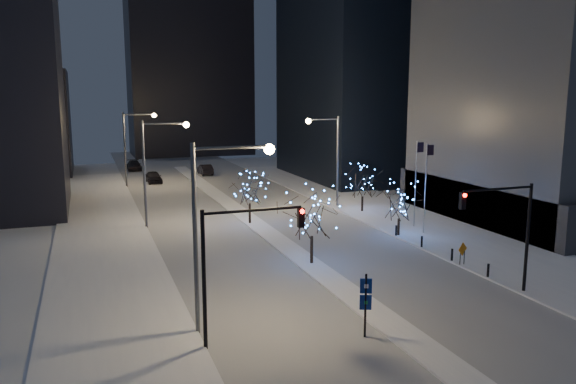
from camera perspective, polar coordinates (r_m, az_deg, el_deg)
name	(u,v)px	position (r m, az deg, el deg)	size (l,w,h in m)	color
ground	(385,321)	(32.21, 9.81, -12.83)	(160.00, 160.00, 0.00)	white
road	(230,205)	(63.71, -5.94, -1.32)	(20.00, 130.00, 0.02)	#A8ADB7
median	(241,213)	(58.96, -4.76, -2.15)	(2.00, 80.00, 0.15)	white
east_sidewalk	(418,222)	(56.02, 13.04, -3.02)	(10.00, 90.00, 0.15)	white
west_sidewalk	(105,250)	(47.31, -18.11, -5.65)	(8.00, 90.00, 0.15)	white
filler_west_far	(7,123)	(96.40, -26.65, 6.28)	(18.00, 16.00, 16.00)	black
horizon_block	(188,51)	(119.84, -10.10, 13.90)	(24.00, 14.00, 42.00)	black
street_lamp_w_near	(215,211)	(28.94, -7.42, -1.88)	(4.40, 0.56, 10.00)	#595E66
street_lamp_w_mid	(155,159)	(53.35, -13.31, 3.33)	(4.40, 0.56, 10.00)	#595E66
street_lamp_w_far	(133,139)	(78.13, -15.50, 5.25)	(4.40, 0.56, 10.00)	#595E66
street_lamp_east	(330,149)	(61.36, 4.30, 4.35)	(3.90, 0.56, 10.00)	#595E66
traffic_signal_west	(235,253)	(27.57, -5.40, -6.16)	(5.26, 0.43, 7.00)	black
traffic_signal_east	(509,221)	(36.65, 21.50, -2.78)	(5.26, 0.43, 7.00)	black
flagpoles	(421,179)	(52.01, 13.37, 1.28)	(1.35, 2.60, 8.00)	silver
bollards	(436,248)	(45.24, 14.83, -5.50)	(0.16, 12.16, 0.90)	black
car_near	(154,177)	(81.35, -13.50, 1.48)	(1.93, 4.80, 1.64)	black
car_mid	(205,169)	(88.40, -8.42, 2.28)	(1.67, 4.79, 1.58)	black
car_far	(134,166)	(95.64, -15.36, 2.61)	(2.20, 5.41, 1.57)	black
holiday_tree_median_near	(312,214)	(40.63, 2.44, -2.24)	(4.92, 4.92, 5.68)	black
holiday_tree_median_far	(249,189)	(53.53, -3.93, 0.28)	(4.87, 4.87, 4.94)	black
holiday_tree_plaza_near	(399,203)	(49.84, 11.25, -1.07)	(3.88, 3.88, 4.60)	black
holiday_tree_plaza_far	(363,183)	(59.46, 7.60, 0.96)	(4.38, 4.38, 4.85)	black
wayfinding_sign	(366,299)	(29.37, 7.89, -10.69)	(0.59, 0.30, 3.40)	black
construction_sign	(463,251)	(42.78, 17.31, -5.76)	(0.96, 0.36, 1.65)	black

